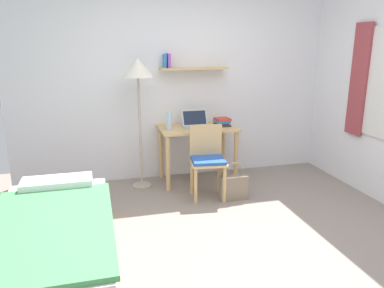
% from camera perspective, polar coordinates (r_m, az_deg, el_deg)
% --- Properties ---
extents(ground_plane, '(5.28, 5.28, 0.00)m').
position_cam_1_polar(ground_plane, '(3.51, 6.29, -15.41)').
color(ground_plane, gray).
extents(wall_back, '(4.40, 0.27, 2.60)m').
position_cam_1_polar(wall_back, '(4.98, -1.69, 9.70)').
color(wall_back, white).
rests_on(wall_back, ground_plane).
extents(bed, '(0.94, 1.87, 0.54)m').
position_cam_1_polar(bed, '(3.23, -20.56, -14.38)').
color(bed, tan).
rests_on(bed, ground_plane).
extents(desk, '(0.98, 0.59, 0.74)m').
position_cam_1_polar(desk, '(4.83, 0.83, 1.01)').
color(desk, tan).
rests_on(desk, ground_plane).
extents(desk_chair, '(0.45, 0.42, 0.85)m').
position_cam_1_polar(desk_chair, '(4.37, 2.34, -2.10)').
color(desk_chair, tan).
rests_on(desk_chair, ground_plane).
extents(standing_lamp, '(0.37, 0.37, 1.61)m').
position_cam_1_polar(standing_lamp, '(4.54, -8.26, 10.28)').
color(standing_lamp, '#B2A893').
rests_on(standing_lamp, ground_plane).
extents(laptop, '(0.34, 0.23, 0.21)m').
position_cam_1_polar(laptop, '(4.82, 0.51, 3.34)').
color(laptop, '#B7BABF').
rests_on(laptop, desk).
extents(water_bottle, '(0.07, 0.07, 0.22)m').
position_cam_1_polar(water_bottle, '(4.63, -3.50, 3.54)').
color(water_bottle, silver).
rests_on(water_bottle, desk).
extents(book_stack, '(0.20, 0.25, 0.10)m').
position_cam_1_polar(book_stack, '(4.90, 4.62, 3.41)').
color(book_stack, '#333338').
rests_on(book_stack, desk).
extents(handbag, '(0.33, 0.12, 0.45)m').
position_cam_1_polar(handbag, '(4.41, 6.37, -6.49)').
color(handbag, gray).
rests_on(handbag, ground_plane).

